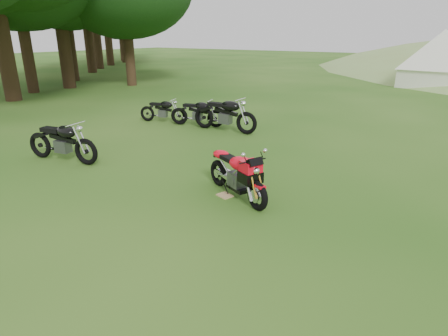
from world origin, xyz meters
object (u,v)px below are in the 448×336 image
Objects in this scene: plywood_board at (225,195)px; vintage_moto_b at (162,110)px; vintage_moto_a at (61,140)px; vintage_moto_d at (225,113)px; vintage_moto_c at (197,112)px; tent_left at (440,61)px; sport_motorcycle at (237,170)px.

vintage_moto_b reaches higher than plywood_board.
vintage_moto_d is at bearing 59.82° from vintage_moto_a.
tent_left reaches higher than vintage_moto_c.
tent_left is at bearing 49.75° from vintage_moto_b.
vintage_moto_a is 0.59× the size of tent_left.
plywood_board is at bearing -53.66° from vintage_moto_b.
tent_left reaches higher than vintage_moto_d.
plywood_board is 0.08× the size of tent_left.
vintage_moto_c is at bearing 133.88° from plywood_board.
vintage_moto_a is 1.12× the size of vintage_moto_c.
sport_motorcycle is 6.80m from vintage_moto_b.
tent_left reaches higher than vintage_moto_b.
sport_motorcycle is at bearing 29.43° from plywood_board.
vintage_moto_b is 0.49× the size of tent_left.
plywood_board is 6.71m from vintage_moto_b.
plywood_board is 0.16× the size of vintage_moto_c.
vintage_moto_c is at bearing 159.65° from sport_motorcycle.
vintage_moto_b is at bearing 169.15° from sport_motorcycle.
vintage_moto_a is at bearing -111.47° from vintage_moto_d.
sport_motorcycle reaches higher than vintage_moto_b.
vintage_moto_d is 0.64× the size of tent_left.
vintage_moto_a is 20.96m from tent_left.
vintage_moto_b is (-5.40, 3.96, 0.42)m from plywood_board.
plywood_board is at bearing -5.55° from vintage_moto_a.
sport_motorcycle is 1.07× the size of vintage_moto_b.
vintage_moto_b is at bearing 173.21° from vintage_moto_c.
vintage_moto_c is at bearing 172.70° from vintage_moto_d.
sport_motorcycle is 0.52× the size of tent_left.
vintage_moto_b is at bearing 90.16° from vintage_moto_a.
sport_motorcycle reaches higher than plywood_board.
vintage_moto_c is 16.32m from tent_left.
plywood_board is 5.10m from vintage_moto_d.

